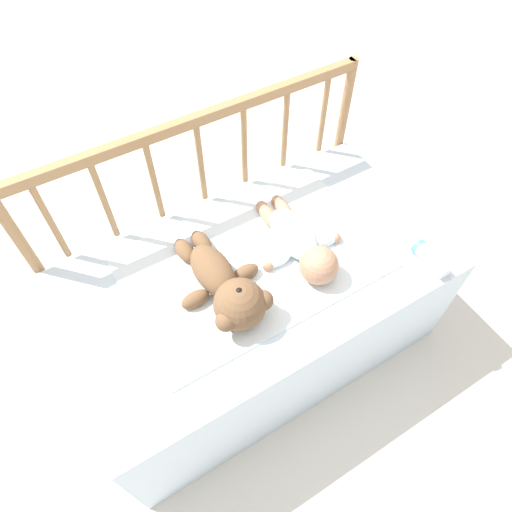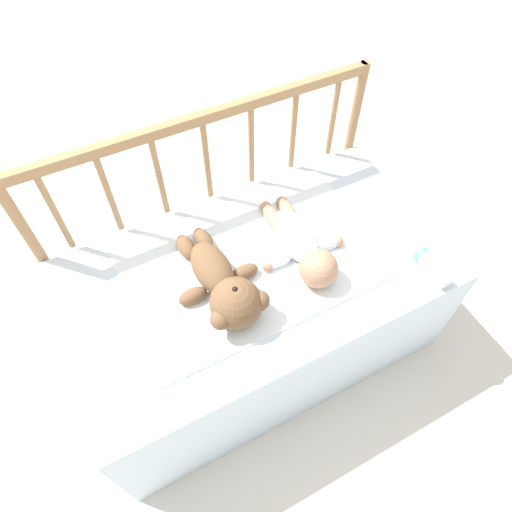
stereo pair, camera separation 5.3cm
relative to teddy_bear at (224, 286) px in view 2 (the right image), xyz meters
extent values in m
plane|color=silver|center=(0.14, 0.05, -0.58)|extent=(12.00, 12.00, 0.00)
cube|color=silver|center=(0.14, 0.05, -0.32)|extent=(1.28, 0.72, 0.51)
cylinder|color=#997047|center=(-0.48, 0.43, -0.14)|extent=(0.04, 0.04, 0.87)
cylinder|color=#997047|center=(0.76, 0.43, -0.14)|extent=(0.04, 0.04, 0.87)
cube|color=#997047|center=(0.14, 0.43, 0.28)|extent=(1.25, 0.03, 0.04)
cylinder|color=#997047|center=(-0.38, 0.43, 0.10)|extent=(0.02, 0.02, 0.33)
cylinder|color=#997047|center=(-0.20, 0.43, 0.10)|extent=(0.02, 0.02, 0.33)
cylinder|color=#997047|center=(-0.03, 0.43, 0.10)|extent=(0.02, 0.02, 0.33)
cylinder|color=#997047|center=(0.14, 0.43, 0.10)|extent=(0.02, 0.02, 0.33)
cylinder|color=#997047|center=(0.31, 0.43, 0.10)|extent=(0.02, 0.02, 0.33)
cylinder|color=#997047|center=(0.49, 0.43, 0.10)|extent=(0.02, 0.02, 0.33)
cylinder|color=#997047|center=(0.66, 0.43, 0.10)|extent=(0.02, 0.02, 0.33)
cube|color=white|center=(0.14, 0.09, -0.06)|extent=(0.84, 0.55, 0.01)
ellipsoid|color=brown|center=(0.00, 0.09, -0.01)|extent=(0.12, 0.21, 0.11)
sphere|color=brown|center=(0.00, -0.08, 0.01)|extent=(0.16, 0.16, 0.16)
sphere|color=beige|center=(0.00, -0.08, 0.06)|extent=(0.07, 0.07, 0.07)
sphere|color=black|center=(0.00, -0.08, 0.08)|extent=(0.02, 0.02, 0.02)
sphere|color=brown|center=(0.07, -0.10, 0.02)|extent=(0.06, 0.06, 0.06)
sphere|color=brown|center=(-0.06, -0.11, 0.02)|extent=(0.06, 0.06, 0.06)
ellipsoid|color=brown|center=(0.09, 0.04, -0.04)|extent=(0.10, 0.05, 0.05)
ellipsoid|color=brown|center=(-0.09, 0.04, -0.04)|extent=(0.10, 0.05, 0.05)
ellipsoid|color=brown|center=(0.02, 0.22, -0.04)|extent=(0.06, 0.11, 0.06)
ellipsoid|color=brown|center=(-0.04, 0.22, -0.04)|extent=(0.06, 0.11, 0.06)
ellipsoid|color=white|center=(0.30, 0.09, -0.02)|extent=(0.14, 0.24, 0.08)
sphere|color=tan|center=(0.29, -0.08, 0.00)|extent=(0.13, 0.13, 0.13)
ellipsoid|color=white|center=(0.40, 0.02, -0.04)|extent=(0.11, 0.05, 0.05)
ellipsoid|color=white|center=(0.20, 0.03, -0.04)|extent=(0.11, 0.05, 0.05)
sphere|color=tan|center=(0.43, 0.01, -0.04)|extent=(0.04, 0.04, 0.04)
sphere|color=tan|center=(0.17, 0.03, -0.04)|extent=(0.04, 0.04, 0.04)
ellipsoid|color=tan|center=(0.34, 0.20, -0.04)|extent=(0.06, 0.11, 0.05)
ellipsoid|color=tan|center=(0.28, 0.21, -0.04)|extent=(0.06, 0.11, 0.05)
sphere|color=tan|center=(0.35, 0.26, -0.04)|extent=(0.04, 0.04, 0.04)
sphere|color=tan|center=(0.29, 0.26, -0.04)|extent=(0.04, 0.04, 0.04)
cylinder|color=white|center=(0.64, -0.23, -0.04)|extent=(0.05, 0.13, 0.05)
cylinder|color=#4C99D8|center=(0.64, -0.17, -0.04)|extent=(0.05, 0.02, 0.05)
sphere|color=#EAC67F|center=(0.64, -0.15, -0.04)|extent=(0.04, 0.04, 0.04)
camera|label=1|loc=(-0.30, -0.68, 1.17)|focal=32.00mm
camera|label=2|loc=(-0.26, -0.71, 1.17)|focal=32.00mm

